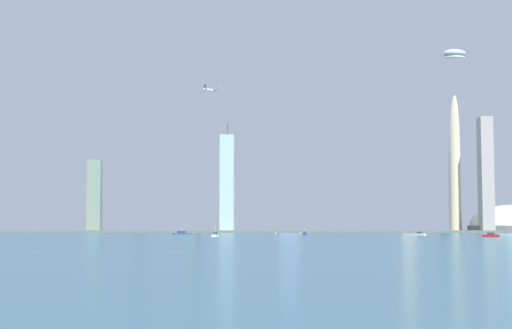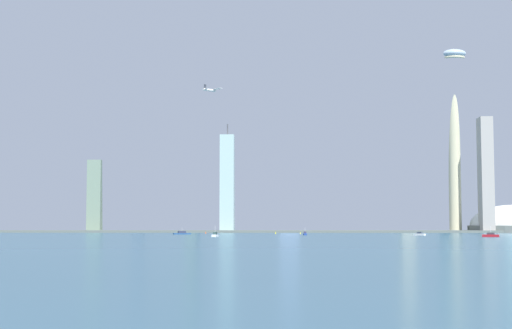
{
  "view_description": "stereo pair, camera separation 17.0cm",
  "coord_description": "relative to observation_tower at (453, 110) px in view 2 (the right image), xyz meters",
  "views": [
    {
      "loc": [
        37.09,
        -550.03,
        9.21
      ],
      "look_at": [
        -12.68,
        437.97,
        86.16
      ],
      "focal_mm": 54.88,
      "sensor_mm": 36.0,
      "label": 1
    },
    {
      "loc": [
        37.26,
        -550.02,
        9.21
      ],
      "look_at": [
        -12.68,
        437.97,
        86.16
      ],
      "focal_mm": 54.88,
      "sensor_mm": 36.0,
      "label": 2
    }
  ],
  "objects": [
    {
      "name": "ground_plane",
      "position": [
        -241.02,
        -459.21,
        -157.59
      ],
      "size": [
        6000.0,
        6000.0,
        0.0
      ],
      "primitive_type": "plane",
      "color": "#294F63"
    },
    {
      "name": "waterfront_pier",
      "position": [
        -241.02,
        -21.48,
        -156.12
      ],
      "size": [
        846.08,
        66.47,
        2.94
      ],
      "primitive_type": "cube",
      "color": "slate",
      "rests_on": "ground"
    },
    {
      "name": "observation_tower",
      "position": [
        0.0,
        0.0,
        0.0
      ],
      "size": [
        37.64,
        37.64,
        322.11
      ],
      "color": "beige",
      "rests_on": "ground"
    },
    {
      "name": "stadium_dome",
      "position": [
        67.72,
        -6.2,
        -149.47
      ],
      "size": [
        106.35,
        106.35,
        52.04
      ],
      "color": "slate",
      "rests_on": "ground"
    },
    {
      "name": "skyscraper_0",
      "position": [
        85.07,
        52.44,
        -78.72
      ],
      "size": [
        20.31,
        13.74,
        179.32
      ],
      "color": "#86B2B6",
      "rests_on": "ground"
    },
    {
      "name": "skyscraper_1",
      "position": [
        -408.71,
        2.75,
        -87.5
      ],
      "size": [
        13.56,
        13.2,
        140.18
      ],
      "color": "slate",
      "rests_on": "ground"
    },
    {
      "name": "skyscraper_2",
      "position": [
        -49.79,
        78.5,
        -69.45
      ],
      "size": [
        19.59,
        27.22,
        201.09
      ],
      "color": "beige",
      "rests_on": "ground"
    },
    {
      "name": "skyscraper_3",
      "position": [
        0.33,
        58.63,
        -71.77
      ],
      "size": [
        15.46,
        26.53,
        171.63
      ],
      "color": "slate",
      "rests_on": "ground"
    },
    {
      "name": "skyscraper_4",
      "position": [
        -289.81,
        -23.79,
        -95.92
      ],
      "size": [
        17.73,
        24.79,
        137.94
      ],
      "color": "#A2C2BF",
      "rests_on": "ground"
    },
    {
      "name": "skyscraper_5",
      "position": [
        -343.95,
        71.27,
        -77.53
      ],
      "size": [
        15.8,
        12.86,
        185.77
      ],
      "color": "slate",
      "rests_on": "ground"
    },
    {
      "name": "skyscraper_6",
      "position": [
        -342.8,
        30.49,
        -74.68
      ],
      "size": [
        14.69,
        21.72,
        170.92
      ],
      "color": "slate",
      "rests_on": "ground"
    },
    {
      "name": "skyscraper_7",
      "position": [
        -459.69,
        -24.05,
        -111.38
      ],
      "size": [
        17.67,
        14.24,
        92.41
      ],
      "color": "gray",
      "rests_on": "ground"
    },
    {
      "name": "skyscraper_8",
      "position": [
        -212.02,
        31.74,
        -108.17
      ],
      "size": [
        25.21,
        27.41,
        102.71
      ],
      "color": "#91A0CB",
      "rests_on": "ground"
    },
    {
      "name": "skyscraper_9",
      "position": [
        30.07,
        -38.21,
        -86.58
      ],
      "size": [
        15.07,
        24.24,
        142.02
      ],
      "color": "#A59F97",
      "rests_on": "ground"
    },
    {
      "name": "boat_0",
      "position": [
        -92.0,
        -296.12,
        -156.38
      ],
      "size": [
        10.11,
        9.75,
        3.29
      ],
      "rotation": [
        0.0,
        0.0,
        2.39
      ],
      "color": "white",
      "rests_on": "ground"
    },
    {
      "name": "boat_1",
      "position": [
        -318.75,
        -220.3,
        -156.33
      ],
      "size": [
        18.23,
        11.53,
        6.92
      ],
      "rotation": [
        0.0,
        0.0,
        0.42
      ],
      "color": "navy",
      "rests_on": "ground"
    },
    {
      "name": "boat_2",
      "position": [
        -195.08,
        -281.44,
        -156.32
      ],
      "size": [
        3.51,
        7.38,
        7.3
      ],
      "rotation": [
        0.0,
        0.0,
        4.81
      ],
      "color": "navy",
      "rests_on": "ground"
    },
    {
      "name": "boat_3",
      "position": [
        -267.98,
        -386.12,
        -156.18
      ],
      "size": [
        4.52,
        12.48,
        8.78
      ],
      "rotation": [
        0.0,
        0.0,
        4.64
      ],
      "color": "white",
      "rests_on": "ground"
    },
    {
      "name": "boat_4",
      "position": [
        -49.8,
        -381.59,
        -156.29
      ],
      "size": [
        13.64,
        8.93,
        8.65
      ],
      "rotation": [
        0.0,
        0.0,
        5.95
      ],
      "color": "#A91922",
      "rests_on": "ground"
    },
    {
      "name": "channel_buoy_0",
      "position": [
        -198.5,
        -155.77,
        -156.68
      ],
      "size": [
        1.39,
        1.39,
        1.81
      ],
      "primitive_type": "cone",
      "color": "yellow",
      "rests_on": "ground"
    },
    {
      "name": "channel_buoy_1",
      "position": [
        -303.52,
        -142.52,
        -156.12
      ],
      "size": [
        1.32,
        1.32,
        2.93
      ],
      "primitive_type": "cone",
      "color": "#E54C19",
      "rests_on": "ground"
    },
    {
      "name": "channel_buoy_2",
      "position": [
        -224.8,
        -182.13,
        -156.12
      ],
      "size": [
        1.27,
        1.27,
        2.94
      ],
      "primitive_type": "cone",
      "color": "yellow",
      "rests_on": "ground"
    },
    {
      "name": "airplane",
      "position": [
        -307.39,
        -23.68,
        23.69
      ],
      "size": [
        28.4,
        27.31,
        8.13
      ],
      "rotation": [
        0.0,
        0.0,
        0.76
      ],
      "color": "silver"
    }
  ]
}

